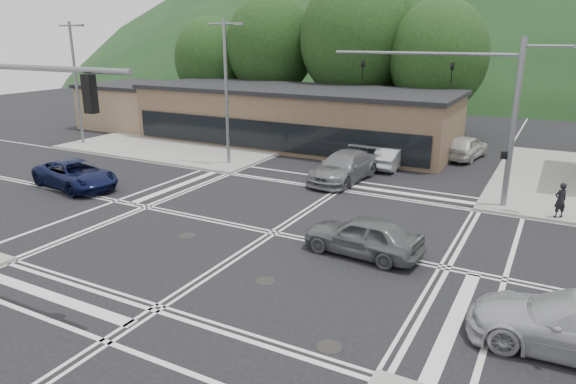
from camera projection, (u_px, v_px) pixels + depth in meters
The scene contains 19 objects.
ground at pixel (273, 233), 21.81m from camera, with size 120.00×120.00×0.00m, color black.
sidewalk_nw at pixel (205, 139), 41.22m from camera, with size 16.00×16.00×0.15m, color gray.
commercial_row at pixel (293, 118), 39.16m from camera, with size 24.00×8.00×4.00m, color brown.
commercial_nw at pixel (137, 107), 46.48m from camera, with size 8.00×7.00×3.60m, color #846B4F.
hill_north at pixel (509, 79), 97.52m from camera, with size 252.00×126.00×140.00m, color #19381A.
tree_n_a at pixel (271, 45), 46.26m from camera, with size 8.00×8.00×11.75m.
tree_n_b at pixel (354, 38), 42.43m from camera, with size 9.00×9.00×12.98m.
tree_n_c at pixel (438, 56), 39.64m from camera, with size 7.60×7.60×10.87m.
tree_n_d at pixel (211, 59), 48.52m from camera, with size 6.80×6.80×9.76m.
tree_n_e at pixel (414, 46), 44.17m from camera, with size 8.40×8.40×11.98m.
streetlight_nw at pixel (227, 86), 31.73m from camera, with size 2.50×0.25×9.00m.
streetlight_w at pixel (76, 77), 37.86m from camera, with size 2.50×0.25×9.00m.
signal_mast_ne at pixel (487, 101), 24.07m from camera, with size 11.65×0.30×8.00m.
car_blue_west at pixel (75, 174), 28.03m from camera, with size 2.50×5.42×1.51m, color #0C1235.
car_grey_center at pixel (363, 235), 19.46m from camera, with size 1.83×4.55×1.55m, color #595C5D.
car_queue_a at pixel (391, 158), 32.28m from camera, with size 1.39×4.00×1.32m, color #A3A6AA.
car_queue_b at pixel (466, 147), 34.64m from camera, with size 1.90×4.72×1.61m, color beige.
car_northbound at pixel (344, 167), 29.37m from camera, with size 2.31×5.67×1.65m, color slate.
pedestrian at pixel (560, 200), 23.03m from camera, with size 0.59×0.39×1.61m, color black.
Camera 1 is at (10.22, -17.60, 8.07)m, focal length 32.00 mm.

